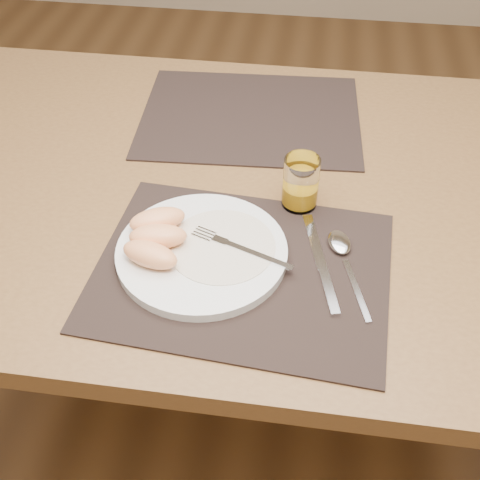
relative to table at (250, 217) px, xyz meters
name	(u,v)px	position (x,y,z in m)	size (l,w,h in m)	color
ground	(247,403)	(0.00, 0.00, -0.67)	(5.00, 5.00, 0.00)	brown
table	(250,217)	(0.00, 0.00, 0.00)	(1.40, 0.90, 0.75)	brown
placemat_near	(242,270)	(0.02, -0.22, 0.09)	(0.45, 0.35, 0.00)	black
placemat_far	(251,116)	(-0.03, 0.22, 0.09)	(0.45, 0.35, 0.00)	black
plate	(202,252)	(-0.05, -0.20, 0.10)	(0.27, 0.27, 0.02)	white
plate_dressing	(222,245)	(-0.02, -0.19, 0.10)	(0.17, 0.17, 0.00)	white
fork	(233,246)	(0.00, -0.19, 0.11)	(0.17, 0.08, 0.00)	silver
knife	(323,270)	(0.14, -0.21, 0.09)	(0.07, 0.22, 0.01)	silver
spoon	(342,249)	(0.17, -0.16, 0.09)	(0.07, 0.19, 0.01)	silver
juice_glass	(301,185)	(0.09, -0.05, 0.13)	(0.06, 0.06, 0.09)	white
grapefruit_wedges	(155,237)	(-0.12, -0.20, 0.12)	(0.11, 0.15, 0.04)	#FFA968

